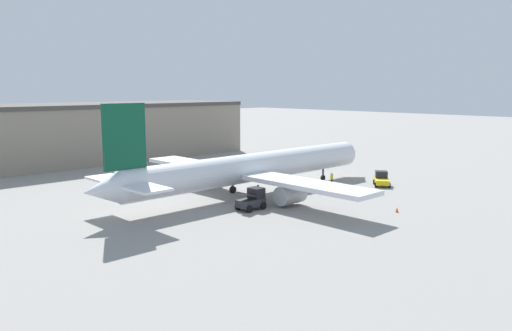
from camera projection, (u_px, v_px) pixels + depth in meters
The scene contains 7 objects.
ground_plane at pixel (256, 194), 62.42m from camera, with size 400.00×400.00×0.00m, color gray.
terminal_building at pixel (15, 137), 82.17m from camera, with size 84.70×17.81×10.36m.
airplane at pixel (250, 169), 61.16m from camera, with size 44.00×35.97×11.66m.
ground_crew_worker at pixel (332, 179), 67.59m from camera, with size 0.38×0.38×1.74m.
baggage_tug at pixel (382, 179), 67.55m from camera, with size 3.61×3.40×1.90m.
belt_loader_truck at pixel (252, 199), 54.26m from camera, with size 3.13×2.08×2.32m.
safety_cone_near at pixel (397, 210), 53.10m from camera, with size 0.36×0.36×0.55m.
Camera 1 is at (-42.45, -43.99, 13.08)m, focal length 35.00 mm.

